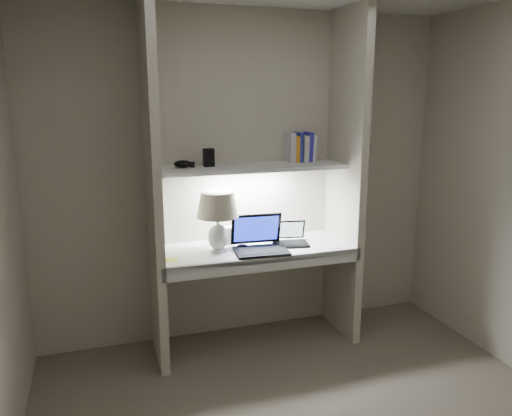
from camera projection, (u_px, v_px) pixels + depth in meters
name	position (u px, v px, depth m)	size (l,w,h in m)	color
back_wall	(244.00, 177.00, 3.86)	(3.20, 0.01, 2.50)	beige
alcove_panel_left	(153.00, 189.00, 3.38)	(0.06, 0.55, 2.50)	beige
alcove_panel_right	(346.00, 178.00, 3.82)	(0.06, 0.55, 2.50)	beige
desk	(255.00, 249.00, 3.72)	(1.40, 0.55, 0.04)	white
desk_apron	(267.00, 264.00, 3.48)	(1.46, 0.03, 0.10)	silver
shelf	(251.00, 168.00, 3.67)	(1.40, 0.36, 0.03)	silver
strip_light	(251.00, 171.00, 3.67)	(0.60, 0.04, 0.01)	white
table_lamp	(218.00, 212.00, 3.53)	(0.30, 0.30, 0.44)	white
laptop_main	(259.00, 243.00, 3.62)	(0.40, 0.35, 0.25)	black
laptop_netbook	(290.00, 239.00, 3.78)	(0.29, 0.27, 0.17)	black
speaker	(228.00, 236.00, 3.76)	(0.10, 0.07, 0.13)	silver
mouse	(242.00, 246.00, 3.67)	(0.09, 0.06, 0.03)	black
cable_coil	(294.00, 242.00, 3.80)	(0.10, 0.10, 0.01)	black
sticky_note	(172.00, 260.00, 3.41)	(0.08, 0.08, 0.00)	#E9FD35
book_row	(300.00, 148.00, 3.88)	(0.22, 0.15, 0.23)	white
shelf_box	(209.00, 158.00, 3.61)	(0.08, 0.05, 0.13)	black
shelf_gadget	(183.00, 164.00, 3.56)	(0.13, 0.09, 0.05)	black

